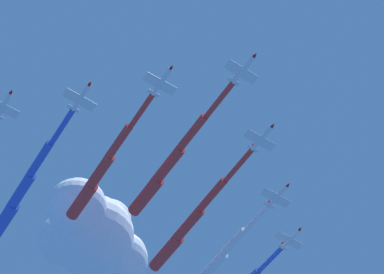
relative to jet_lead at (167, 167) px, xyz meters
name	(u,v)px	position (x,y,z in m)	size (l,w,h in m)	color
jet_lead	(167,167)	(0.00, 0.00, 0.00)	(39.28, 48.65, 3.82)	silver
jet_port_inner	(187,226)	(-20.89, -1.83, -1.80)	(40.54, 49.38, 3.78)	silver
jet_starboard_inner	(100,173)	(4.05, -18.04, 0.07)	(38.35, 45.88, 3.77)	silver
jet_port_mid	(213,267)	(-38.74, -0.20, -2.29)	(37.19, 44.89, 3.82)	silver
jet_starboard_mid	(21,193)	(6.24, -40.35, -1.78)	(40.21, 49.75, 3.81)	silver
cloud_puff	(93,235)	(-32.56, -38.96, 17.86)	(45.46, 32.57, 28.07)	white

